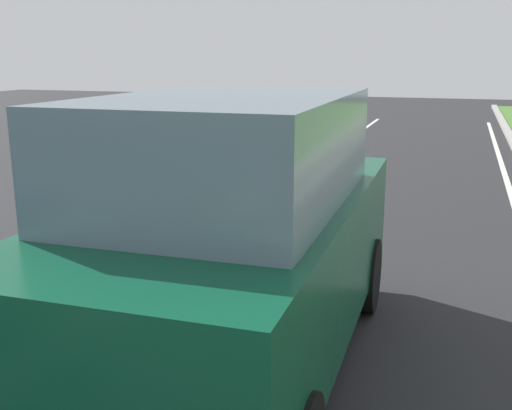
# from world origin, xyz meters

# --- Properties ---
(ground_plane) EXTENTS (60.00, 60.00, 0.00)m
(ground_plane) POSITION_xyz_m (0.00, 14.00, 0.00)
(ground_plane) COLOR #262628
(lane_line_center) EXTENTS (0.12, 32.00, 0.01)m
(lane_line_center) POSITION_xyz_m (-0.70, 14.00, 0.00)
(lane_line_center) COLOR silver
(lane_line_center) RESTS_ON ground
(car_suv_ahead) EXTENTS (2.03, 4.53, 2.28)m
(car_suv_ahead) POSITION_xyz_m (0.96, 8.66, 1.17)
(car_suv_ahead) COLOR #0C472D
(car_suv_ahead) RESTS_ON ground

